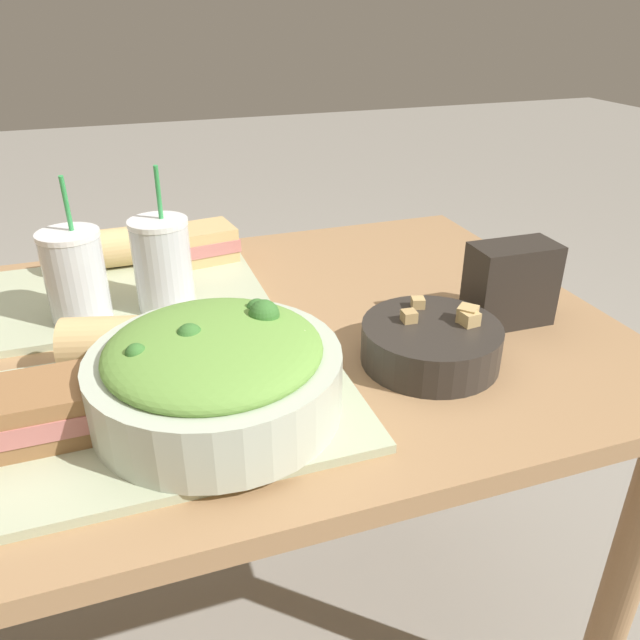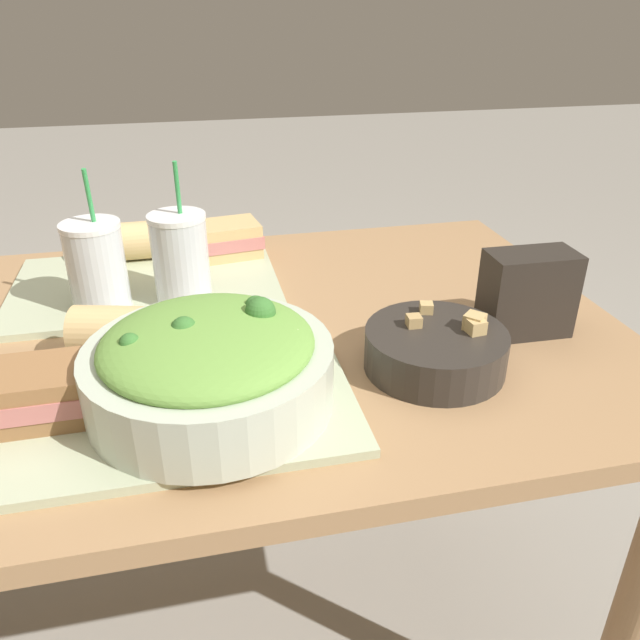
{
  "view_description": "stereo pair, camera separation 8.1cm",
  "coord_description": "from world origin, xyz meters",
  "px_view_note": "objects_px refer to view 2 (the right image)",
  "views": [
    {
      "loc": [
        -0.02,
        -0.84,
        1.16
      ],
      "look_at": [
        0.21,
        -0.16,
        0.79
      ],
      "focal_mm": 35.0,
      "sensor_mm": 36.0,
      "label": 1
    },
    {
      "loc": [
        0.05,
        -0.86,
        1.16
      ],
      "look_at": [
        0.21,
        -0.16,
        0.79
      ],
      "focal_mm": 35.0,
      "sensor_mm": 36.0,
      "label": 2
    }
  ],
  "objects_px": {
    "salad_bowl": "(209,364)",
    "baguette_near": "(136,332)",
    "soup_bowl": "(436,348)",
    "baguette_far": "(134,241)",
    "sandwich_near": "(43,392)",
    "drink_cup_red": "(181,261)",
    "drink_cup_dark": "(97,269)",
    "chip_bag": "(528,293)",
    "sandwich_far": "(223,240)",
    "napkin_folded": "(169,334)"
  },
  "relations": [
    {
      "from": "soup_bowl",
      "to": "sandwich_near",
      "type": "distance_m",
      "value": 0.5
    },
    {
      "from": "sandwich_near",
      "to": "baguette_near",
      "type": "relative_size",
      "value": 0.81
    },
    {
      "from": "salad_bowl",
      "to": "soup_bowl",
      "type": "distance_m",
      "value": 0.31
    },
    {
      "from": "sandwich_near",
      "to": "drink_cup_dark",
      "type": "bearing_deg",
      "value": 81.32
    },
    {
      "from": "soup_bowl",
      "to": "drink_cup_dark",
      "type": "height_order",
      "value": "drink_cup_dark"
    },
    {
      "from": "salad_bowl",
      "to": "drink_cup_red",
      "type": "distance_m",
      "value": 0.31
    },
    {
      "from": "salad_bowl",
      "to": "chip_bag",
      "type": "bearing_deg",
      "value": 12.3
    },
    {
      "from": "salad_bowl",
      "to": "sandwich_far",
      "type": "distance_m",
      "value": 0.49
    },
    {
      "from": "napkin_folded",
      "to": "sandwich_far",
      "type": "bearing_deg",
      "value": 69.18
    },
    {
      "from": "baguette_far",
      "to": "soup_bowl",
      "type": "bearing_deg",
      "value": -139.99
    },
    {
      "from": "sandwich_near",
      "to": "drink_cup_red",
      "type": "xyz_separation_m",
      "value": [
        0.17,
        0.29,
        0.04
      ]
    },
    {
      "from": "baguette_near",
      "to": "drink_cup_dark",
      "type": "xyz_separation_m",
      "value": [
        -0.06,
        0.17,
        0.03
      ]
    },
    {
      "from": "sandwich_near",
      "to": "baguette_far",
      "type": "bearing_deg",
      "value": 79.63
    },
    {
      "from": "sandwich_near",
      "to": "sandwich_far",
      "type": "xyz_separation_m",
      "value": [
        0.25,
        0.47,
        0.0
      ]
    },
    {
      "from": "chip_bag",
      "to": "sandwich_near",
      "type": "bearing_deg",
      "value": -171.61
    },
    {
      "from": "baguette_near",
      "to": "baguette_far",
      "type": "distance_m",
      "value": 0.37
    },
    {
      "from": "baguette_near",
      "to": "sandwich_far",
      "type": "height_order",
      "value": "baguette_near"
    },
    {
      "from": "sandwich_near",
      "to": "drink_cup_dark",
      "type": "relative_size",
      "value": 0.65
    },
    {
      "from": "baguette_near",
      "to": "sandwich_near",
      "type": "bearing_deg",
      "value": 154.93
    },
    {
      "from": "drink_cup_red",
      "to": "baguette_near",
      "type": "bearing_deg",
      "value": -112.01
    },
    {
      "from": "drink_cup_dark",
      "to": "napkin_folded",
      "type": "height_order",
      "value": "drink_cup_dark"
    },
    {
      "from": "soup_bowl",
      "to": "chip_bag",
      "type": "bearing_deg",
      "value": 22.22
    },
    {
      "from": "chip_bag",
      "to": "baguette_near",
      "type": "bearing_deg",
      "value": 177.48
    },
    {
      "from": "sandwich_near",
      "to": "baguette_far",
      "type": "xyz_separation_m",
      "value": [
        0.08,
        0.49,
        0.0
      ]
    },
    {
      "from": "drink_cup_red",
      "to": "chip_bag",
      "type": "distance_m",
      "value": 0.54
    },
    {
      "from": "soup_bowl",
      "to": "salad_bowl",
      "type": "bearing_deg",
      "value": -173.65
    },
    {
      "from": "sandwich_far",
      "to": "baguette_far",
      "type": "bearing_deg",
      "value": 164.85
    },
    {
      "from": "napkin_folded",
      "to": "sandwich_near",
      "type": "bearing_deg",
      "value": -126.49
    },
    {
      "from": "baguette_near",
      "to": "drink_cup_dark",
      "type": "relative_size",
      "value": 0.8
    },
    {
      "from": "chip_bag",
      "to": "napkin_folded",
      "type": "distance_m",
      "value": 0.54
    },
    {
      "from": "drink_cup_dark",
      "to": "napkin_folded",
      "type": "distance_m",
      "value": 0.16
    },
    {
      "from": "baguette_far",
      "to": "chip_bag",
      "type": "height_order",
      "value": "chip_bag"
    },
    {
      "from": "salad_bowl",
      "to": "baguette_near",
      "type": "bearing_deg",
      "value": 123.62
    },
    {
      "from": "salad_bowl",
      "to": "sandwich_far",
      "type": "xyz_separation_m",
      "value": [
        0.05,
        0.49,
        -0.02
      ]
    },
    {
      "from": "salad_bowl",
      "to": "soup_bowl",
      "type": "bearing_deg",
      "value": 6.35
    },
    {
      "from": "sandwich_far",
      "to": "drink_cup_dark",
      "type": "height_order",
      "value": "drink_cup_dark"
    },
    {
      "from": "sandwich_near",
      "to": "drink_cup_red",
      "type": "height_order",
      "value": "drink_cup_red"
    },
    {
      "from": "baguette_far",
      "to": "drink_cup_dark",
      "type": "height_order",
      "value": "drink_cup_dark"
    },
    {
      "from": "drink_cup_dark",
      "to": "drink_cup_red",
      "type": "distance_m",
      "value": 0.13
    },
    {
      "from": "chip_bag",
      "to": "napkin_folded",
      "type": "bearing_deg",
      "value": 169.8
    },
    {
      "from": "sandwich_far",
      "to": "napkin_folded",
      "type": "bearing_deg",
      "value": -119.04
    },
    {
      "from": "drink_cup_red",
      "to": "napkin_folded",
      "type": "bearing_deg",
      "value": -106.08
    },
    {
      "from": "sandwich_far",
      "to": "chip_bag",
      "type": "distance_m",
      "value": 0.57
    },
    {
      "from": "drink_cup_dark",
      "to": "drink_cup_red",
      "type": "relative_size",
      "value": 0.98
    },
    {
      "from": "drink_cup_red",
      "to": "napkin_folded",
      "type": "distance_m",
      "value": 0.13
    },
    {
      "from": "baguette_far",
      "to": "sandwich_near",
      "type": "bearing_deg",
      "value": 169.2
    },
    {
      "from": "salad_bowl",
      "to": "baguette_far",
      "type": "height_order",
      "value": "salad_bowl"
    },
    {
      "from": "sandwich_near",
      "to": "sandwich_far",
      "type": "relative_size",
      "value": 0.95
    },
    {
      "from": "soup_bowl",
      "to": "chip_bag",
      "type": "relative_size",
      "value": 1.46
    },
    {
      "from": "baguette_near",
      "to": "chip_bag",
      "type": "xyz_separation_m",
      "value": [
        0.57,
        -0.04,
        0.02
      ]
    }
  ]
}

